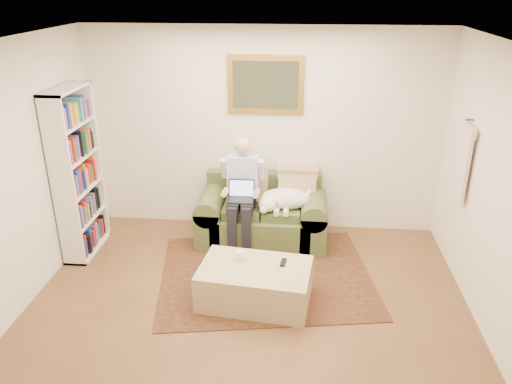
# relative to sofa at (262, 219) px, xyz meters

# --- Properties ---
(room_shell) EXTENTS (4.51, 5.00, 2.61)m
(room_shell) POSITION_rel_sofa_xyz_m (-0.03, -1.71, 1.02)
(room_shell) COLOR brown
(room_shell) RESTS_ON ground
(rug) EXTENTS (2.61, 2.23, 0.01)m
(rug) POSITION_rel_sofa_xyz_m (0.11, -0.86, -0.27)
(rug) COLOR black
(rug) RESTS_ON room_shell
(sofa) EXTENTS (1.60, 0.81, 0.96)m
(sofa) POSITION_rel_sofa_xyz_m (0.00, 0.00, 0.00)
(sofa) COLOR #525F32
(sofa) RESTS_ON room_shell
(seated_man) EXTENTS (0.53, 0.75, 1.35)m
(seated_man) POSITION_rel_sofa_xyz_m (-0.24, -0.15, 0.40)
(seated_man) COLOR #8C97D8
(seated_man) RESTS_ON sofa
(laptop) EXTENTS (0.31, 0.25, 0.23)m
(laptop) POSITION_rel_sofa_xyz_m (-0.24, -0.21, 0.43)
(laptop) COLOR black
(laptop) RESTS_ON seated_man
(sleeping_dog) EXTENTS (0.66, 0.41, 0.25)m
(sleeping_dog) POSITION_rel_sofa_xyz_m (0.29, -0.08, 0.34)
(sleeping_dog) COLOR white
(sleeping_dog) RESTS_ON sofa
(ottoman) EXTENTS (1.19, 0.83, 0.40)m
(ottoman) POSITION_rel_sofa_xyz_m (0.04, -1.35, -0.07)
(ottoman) COLOR #C8BB85
(ottoman) RESTS_ON room_shell
(coffee_mug) EXTENTS (0.08, 0.08, 0.10)m
(coffee_mug) POSITION_rel_sofa_xyz_m (-0.14, -1.22, 0.18)
(coffee_mug) COLOR white
(coffee_mug) RESTS_ON ottoman
(tv_remote) EXTENTS (0.07, 0.15, 0.02)m
(tv_remote) POSITION_rel_sofa_xyz_m (0.32, -1.24, 0.14)
(tv_remote) COLOR black
(tv_remote) RESTS_ON ottoman
(bookshelf) EXTENTS (0.28, 0.80, 2.00)m
(bookshelf) POSITION_rel_sofa_xyz_m (-2.13, -0.46, 0.72)
(bookshelf) COLOR white
(bookshelf) RESTS_ON room_shell
(wall_mirror) EXTENTS (0.94, 0.04, 0.72)m
(wall_mirror) POSITION_rel_sofa_xyz_m (0.00, 0.41, 1.62)
(wall_mirror) COLOR gold
(wall_mirror) RESTS_ON room_shell
(hanging_shirt) EXTENTS (0.06, 0.52, 0.90)m
(hanging_shirt) POSITION_rel_sofa_xyz_m (2.16, -0.46, 1.07)
(hanging_shirt) COLOR #F2D5C8
(hanging_shirt) RESTS_ON room_shell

